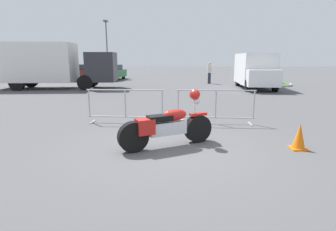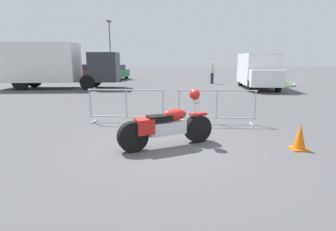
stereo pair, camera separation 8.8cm
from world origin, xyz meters
name	(u,v)px [view 1 (the left image)]	position (x,y,z in m)	size (l,w,h in m)	color
ground_plane	(170,148)	(0.00, 0.00, 0.00)	(120.00, 120.00, 0.00)	#4C4C4F
motorcycle	(167,126)	(-0.06, 0.11, 0.50)	(2.14, 1.23, 1.31)	black
crowd_barrier_near	(125,106)	(-1.46, 2.32, 0.56)	(2.41, 0.50, 1.07)	#9EA0A5
crowd_barrier_far	(216,106)	(1.35, 2.32, 0.56)	(2.41, 0.50, 1.07)	#9EA0A5
box_truck	(49,64)	(-8.32, 11.58, 1.64)	(7.88, 2.98, 2.98)	white
delivery_van	(255,70)	(5.34, 12.38, 1.24)	(2.18, 5.08, 2.31)	white
parked_car_yellow	(51,72)	(-11.84, 18.96, 0.72)	(2.07, 4.35, 1.43)	yellow
parked_car_maroon	(80,72)	(-8.94, 18.58, 0.73)	(2.10, 4.41, 1.45)	maroon
parked_car_green	(112,72)	(-6.04, 18.87, 0.71)	(2.03, 4.25, 1.40)	#236B38
pedestrian	(209,72)	(2.67, 15.55, 0.92)	(0.40, 0.40, 1.69)	#262838
planter_island	(266,80)	(6.90, 14.77, 0.38)	(3.60, 3.60, 1.18)	#ADA89E
traffic_cone	(299,137)	(2.91, 0.07, 0.29)	(0.34, 0.34, 0.59)	orange
street_lamp	(107,41)	(-7.08, 21.51, 3.71)	(0.36, 0.70, 5.68)	#595B60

